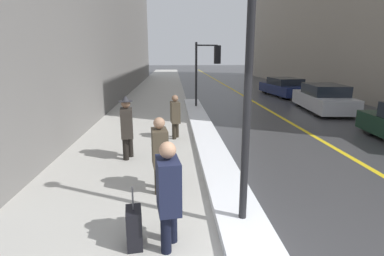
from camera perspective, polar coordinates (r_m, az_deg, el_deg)
The scene contains 12 objects.
sidewalk_slab at distance 18.09m, azimuth -7.32°, elevation 4.99°, with size 4.00×80.00×0.01m.
road_centre_stripe at distance 18.69m, azimuth 11.44°, elevation 5.10°, with size 0.16×80.00×0.00m.
snow_bank_curb at distance 9.97m, azimuth 2.72°, elevation -1.62°, with size 0.82×16.32×0.17m.
lamp_post at distance 4.44m, azimuth 10.90°, elevation 13.67°, with size 0.28×0.28×4.54m.
traffic_light_near at distance 15.43m, azimuth 3.40°, elevation 12.53°, with size 1.30×0.46×3.34m.
pedestrian_in_glasses at distance 4.27m, azimuth -4.54°, elevation -11.82°, with size 0.37×0.75×1.60m.
pedestrian_with_shoulder_bag at distance 6.00m, azimuth -6.14°, elevation -4.46°, with size 0.36×0.73×1.56m.
pedestrian_nearside at distance 8.07m, azimuth -12.30°, elevation 0.57°, with size 0.38×0.56×1.71m.
pedestrian_trailing at distance 9.89m, azimuth -3.23°, elevation 2.56°, with size 0.34×0.70×1.47m.
parked_car_silver at distance 16.26m, azimuth 23.73°, elevation 5.16°, with size 2.16×4.57×1.32m.
parked_car_navy at distance 21.52m, azimuth 17.12°, elevation 7.44°, with size 2.23×4.62×1.22m.
rolling_suitcase at distance 4.62m, azimuth -10.94°, elevation -18.22°, with size 0.27×0.39×0.95m.
Camera 1 is at (-0.84, -2.84, 2.73)m, focal length 28.00 mm.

